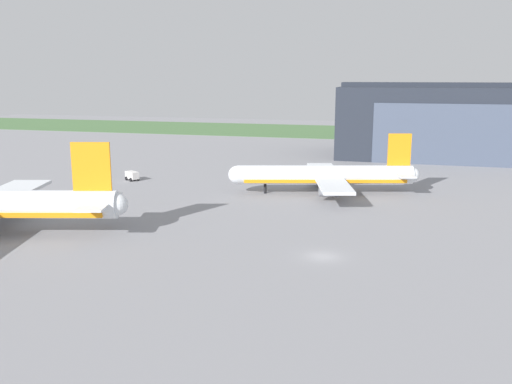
# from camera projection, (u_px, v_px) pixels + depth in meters

# --- Properties ---
(ground_plane) EXTENTS (440.00, 440.00, 0.00)m
(ground_plane) POSITION_uv_depth(u_px,v_px,m) (323.00, 257.00, 71.93)
(ground_plane) COLOR gray
(grass_field_strip) EXTENTS (440.00, 56.00, 0.08)m
(grass_field_strip) POSITION_uv_depth(u_px,v_px,m) (382.00, 133.00, 226.30)
(grass_field_strip) COLOR #4B7142
(grass_field_strip) RESTS_ON ground_plane
(maintenance_hangar) EXTENTS (85.82, 32.10, 21.16)m
(maintenance_hangar) POSITION_uv_depth(u_px,v_px,m) (496.00, 123.00, 154.39)
(maintenance_hangar) COLOR #232833
(maintenance_hangar) RESTS_ON ground_plane
(airliner_far_left) EXTENTS (36.75, 32.51, 11.97)m
(airliner_far_left) POSITION_uv_depth(u_px,v_px,m) (325.00, 175.00, 109.69)
(airliner_far_left) COLOR silver
(airliner_far_left) RESTS_ON ground_plane
(ops_van) EXTENTS (3.83, 3.42, 2.00)m
(ops_van) POSITION_uv_depth(u_px,v_px,m) (132.00, 175.00, 123.89)
(ops_van) COLOR white
(ops_van) RESTS_ON ground_plane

